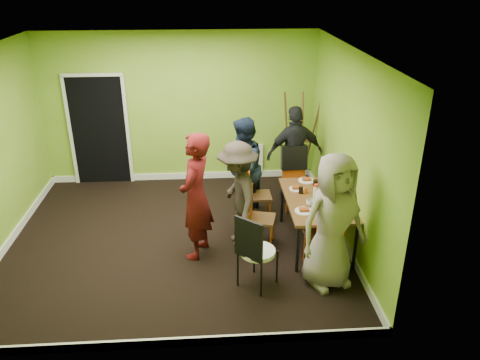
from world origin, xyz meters
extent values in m
plane|color=black|center=(0.00, 0.00, 0.00)|extent=(5.00, 5.00, 0.00)
cube|color=olive|center=(0.00, 2.25, 1.40)|extent=(5.00, 0.04, 2.80)
cube|color=olive|center=(0.00, -2.25, 1.40)|extent=(5.00, 0.04, 2.80)
cube|color=olive|center=(2.50, 0.00, 1.40)|extent=(0.04, 4.50, 2.80)
cube|color=white|center=(0.00, 0.00, 2.80)|extent=(5.00, 4.50, 0.04)
cube|color=black|center=(-1.50, 2.22, 1.02)|extent=(1.00, 0.05, 2.04)
cube|color=white|center=(1.30, 2.22, 0.40)|extent=(0.50, 0.04, 0.55)
cylinder|color=black|center=(1.66, -0.95, 0.35)|extent=(0.04, 0.04, 0.71)
cylinder|color=black|center=(2.44, -0.95, 0.35)|extent=(0.04, 0.04, 0.71)
cylinder|color=black|center=(1.66, 0.43, 0.35)|extent=(0.04, 0.04, 0.71)
cylinder|color=black|center=(2.44, 0.43, 0.35)|extent=(0.04, 0.04, 0.71)
cube|color=brown|center=(2.05, -0.26, 0.73)|extent=(0.90, 1.50, 0.04)
cylinder|color=orange|center=(1.13, 0.69, 0.21)|extent=(0.02, 0.02, 0.43)
cylinder|color=orange|center=(1.14, 0.36, 0.21)|extent=(0.02, 0.02, 0.43)
cylinder|color=orange|center=(1.46, 0.69, 0.21)|extent=(0.02, 0.02, 0.43)
cylinder|color=orange|center=(1.46, 0.37, 0.21)|extent=(0.02, 0.02, 0.43)
cube|color=brown|center=(1.30, 0.53, 0.43)|extent=(0.39, 0.39, 0.04)
cube|color=orange|center=(1.11, 0.52, 0.69)|extent=(0.03, 0.36, 0.48)
cylinder|color=orange|center=(1.14, -0.03, 0.21)|extent=(0.02, 0.02, 0.42)
cylinder|color=orange|center=(1.06, -0.34, 0.21)|extent=(0.02, 0.02, 0.42)
cylinder|color=orange|center=(1.45, -0.10, 0.21)|extent=(0.02, 0.02, 0.42)
cylinder|color=orange|center=(1.37, -0.41, 0.21)|extent=(0.02, 0.02, 0.42)
cube|color=brown|center=(1.26, -0.22, 0.42)|extent=(0.46, 0.46, 0.04)
cube|color=orange|center=(1.09, -0.18, 0.68)|extent=(0.12, 0.35, 0.47)
cylinder|color=orange|center=(2.12, 1.05, 0.23)|extent=(0.03, 0.03, 0.46)
cylinder|color=orange|center=(1.77, 1.04, 0.23)|extent=(0.03, 0.03, 0.46)
cylinder|color=orange|center=(2.13, 0.70, 0.23)|extent=(0.03, 0.03, 0.46)
cylinder|color=orange|center=(1.78, 0.69, 0.23)|extent=(0.03, 0.03, 0.46)
cube|color=brown|center=(1.95, 0.87, 0.46)|extent=(0.43, 0.43, 0.04)
cube|color=orange|center=(1.95, 1.07, 0.74)|extent=(0.39, 0.04, 0.52)
cylinder|color=orange|center=(1.88, -1.07, 0.24)|extent=(0.03, 0.03, 0.48)
cylinder|color=orange|center=(2.24, -1.00, 0.24)|extent=(0.03, 0.03, 0.48)
cylinder|color=orange|center=(1.81, -0.71, 0.24)|extent=(0.03, 0.03, 0.48)
cylinder|color=orange|center=(2.17, -0.64, 0.24)|extent=(0.03, 0.03, 0.48)
cube|color=brown|center=(2.02, -0.86, 0.48)|extent=(0.51, 0.51, 0.04)
cube|color=orange|center=(2.06, -1.06, 0.77)|extent=(0.41, 0.11, 0.54)
cylinder|color=black|center=(0.84, -1.20, 0.24)|extent=(0.03, 0.03, 0.48)
cylinder|color=black|center=(1.12, -1.44, 0.24)|extent=(0.03, 0.03, 0.48)
cylinder|color=black|center=(1.08, -0.92, 0.24)|extent=(0.03, 0.03, 0.48)
cylinder|color=black|center=(1.36, -1.16, 0.24)|extent=(0.03, 0.03, 0.48)
cylinder|color=white|center=(1.10, -1.18, 0.49)|extent=(0.45, 0.45, 0.05)
cube|color=black|center=(0.97, -1.33, 0.77)|extent=(0.33, 0.29, 0.54)
cylinder|color=brown|center=(1.96, 1.96, 0.90)|extent=(0.26, 0.42, 1.81)
cylinder|color=brown|center=(2.43, 1.96, 0.90)|extent=(0.26, 0.42, 1.81)
cylinder|color=brown|center=(2.20, 1.70, 0.90)|extent=(0.04, 0.41, 1.77)
cube|color=brown|center=(2.20, 1.91, 0.85)|extent=(0.49, 0.04, 0.04)
cylinder|color=white|center=(1.81, 0.07, 0.76)|extent=(0.22, 0.22, 0.01)
cylinder|color=white|center=(1.78, -0.63, 0.76)|extent=(0.25, 0.25, 0.01)
cylinder|color=white|center=(2.02, 0.35, 0.76)|extent=(0.26, 0.26, 0.01)
cylinder|color=white|center=(2.04, -0.89, 0.76)|extent=(0.22, 0.22, 0.01)
cylinder|color=white|center=(2.31, -0.14, 0.76)|extent=(0.25, 0.25, 0.01)
cylinder|color=white|center=(2.25, -0.43, 0.76)|extent=(0.25, 0.25, 0.01)
cylinder|color=white|center=(2.02, -0.28, 0.85)|extent=(0.07, 0.07, 0.20)
cylinder|color=#1723AD|center=(2.27, -0.57, 0.86)|extent=(0.08, 0.08, 0.21)
cylinder|color=orange|center=(1.92, -0.07, 0.79)|extent=(0.04, 0.04, 0.09)
cylinder|color=black|center=(1.84, -0.07, 0.80)|extent=(0.07, 0.07, 0.10)
cylinder|color=black|center=(2.11, 0.17, 0.80)|extent=(0.07, 0.07, 0.09)
cylinder|color=black|center=(2.16, -0.78, 0.79)|extent=(0.06, 0.06, 0.08)
imported|color=white|center=(1.90, -0.48, 0.80)|extent=(0.12, 0.12, 0.09)
imported|color=white|center=(2.17, -0.21, 0.80)|extent=(0.10, 0.10, 0.09)
imported|color=#500D0E|center=(0.32, -0.41, 0.92)|extent=(0.63, 0.77, 1.83)
imported|color=#131D30|center=(1.05, 0.72, 0.83)|extent=(0.87, 0.98, 1.66)
imported|color=#2F281F|center=(0.91, -0.16, 0.80)|extent=(0.74, 1.11, 1.60)
imported|color=black|center=(1.98, 1.24, 0.85)|extent=(1.05, 0.58, 1.69)
imported|color=gray|center=(2.02, -1.20, 0.90)|extent=(1.02, 0.83, 1.80)
camera|label=1|loc=(0.53, -6.16, 3.78)|focal=35.00mm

